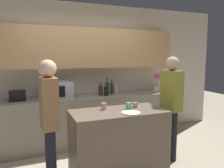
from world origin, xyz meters
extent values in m
cube|color=beige|center=(0.00, 1.74, 1.35)|extent=(6.40, 0.08, 2.70)
cube|color=tan|center=(0.00, 1.54, 1.83)|extent=(3.74, 0.32, 0.75)
cube|color=gray|center=(0.00, 1.39, 0.46)|extent=(3.60, 0.62, 0.92)
cube|color=brown|center=(0.16, 0.18, 0.46)|extent=(1.33, 0.66, 0.91)
cube|color=#B7BABC|center=(-0.52, 1.37, 1.07)|extent=(0.52, 0.38, 0.30)
cube|color=black|center=(-0.57, 1.18, 1.07)|extent=(0.31, 0.01, 0.19)
cube|color=black|center=(-1.18, 1.37, 1.01)|extent=(0.26, 0.16, 0.18)
cube|color=black|center=(-1.23, 1.37, 1.10)|extent=(0.02, 0.11, 0.01)
cube|color=black|center=(-1.13, 1.37, 1.10)|extent=(0.02, 0.11, 0.01)
cylinder|color=silver|center=(1.56, 1.37, 0.97)|extent=(0.14, 0.14, 0.10)
cylinder|color=#38662D|center=(1.56, 1.37, 1.11)|extent=(0.01, 0.01, 0.18)
sphere|color=#B25199|center=(1.56, 1.37, 1.25)|extent=(0.13, 0.13, 0.13)
cylinder|color=#472814|center=(0.29, 1.37, 1.01)|extent=(0.09, 0.09, 0.18)
cylinder|color=#472814|center=(0.29, 1.37, 1.13)|extent=(0.03, 0.03, 0.07)
cylinder|color=black|center=(0.39, 1.30, 1.01)|extent=(0.09, 0.09, 0.17)
cylinder|color=black|center=(0.39, 1.30, 1.13)|extent=(0.03, 0.03, 0.07)
cylinder|color=#194723|center=(0.46, 1.43, 1.04)|extent=(0.07, 0.07, 0.24)
cylinder|color=#194723|center=(0.46, 1.43, 1.20)|extent=(0.03, 0.03, 0.09)
cylinder|color=#472814|center=(0.57, 1.48, 1.02)|extent=(0.07, 0.07, 0.21)
cylinder|color=#472814|center=(0.57, 1.48, 1.17)|extent=(0.02, 0.02, 0.08)
cylinder|color=silver|center=(0.65, 1.45, 1.00)|extent=(0.07, 0.07, 0.16)
cylinder|color=silver|center=(0.65, 1.45, 1.11)|extent=(0.02, 0.02, 0.06)
cylinder|color=white|center=(0.26, -0.01, 0.92)|extent=(0.26, 0.26, 0.01)
cylinder|color=#BB899A|center=(0.47, 0.27, 0.95)|extent=(0.08, 0.08, 0.08)
cylinder|color=#CBA3C2|center=(-0.01, 0.31, 0.96)|extent=(0.08, 0.08, 0.10)
cylinder|color=#55B57E|center=(0.32, 0.18, 0.96)|extent=(0.08, 0.08, 0.10)
cylinder|color=black|center=(1.12, 0.17, 0.40)|extent=(0.11, 0.11, 0.81)
cylinder|color=black|center=(1.10, 0.33, 0.40)|extent=(0.11, 0.11, 0.81)
cube|color=olive|center=(1.11, 0.25, 1.13)|extent=(0.22, 0.35, 0.64)
sphere|color=tan|center=(1.11, 0.25, 1.56)|extent=(0.22, 0.22, 0.22)
cylinder|color=black|center=(-0.79, 0.20, 0.40)|extent=(0.11, 0.11, 0.79)
cylinder|color=black|center=(-0.78, 0.04, 0.40)|extent=(0.11, 0.11, 0.79)
cube|color=olive|center=(-0.78, 0.12, 1.11)|extent=(0.21, 0.35, 0.63)
sphere|color=beige|center=(-0.78, 0.12, 1.53)|extent=(0.21, 0.21, 0.21)
camera|label=1|loc=(-1.01, -2.58, 1.68)|focal=35.00mm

